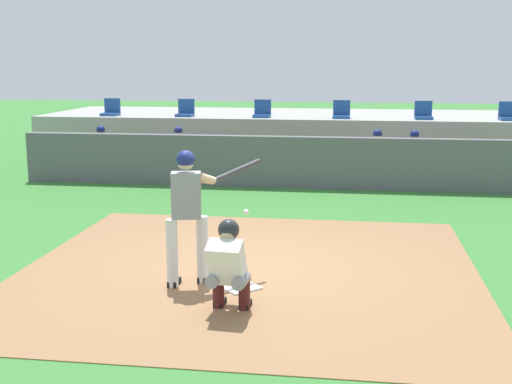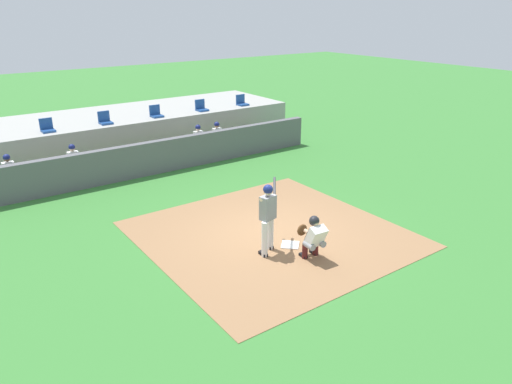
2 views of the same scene
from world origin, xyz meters
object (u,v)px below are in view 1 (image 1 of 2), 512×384
dugout_player_0 (100,150)px  stadium_seat_2 (262,112)px  batter_at_plate (189,209)px  stadium_seat_1 (185,111)px  dugout_player_3 (414,156)px  stadium_seat_0 (111,111)px  stadium_seat_4 (423,114)px  dugout_player_1 (178,152)px  stadium_seat_5 (508,115)px  home_plate (240,287)px  catcher_crouched (228,262)px  dugout_player_2 (377,156)px  stadium_seat_3 (341,113)px

dugout_player_0 → stadium_seat_2: (3.93, 2.03, 0.86)m
batter_at_plate → stadium_seat_1: (-2.57, 10.12, 0.50)m
dugout_player_3 → stadium_seat_0: 8.58m
stadium_seat_0 → stadium_seat_4: 8.67m
dugout_player_1 → dugout_player_3: 5.84m
stadium_seat_4 → stadium_seat_5: (2.17, 0.00, 0.00)m
home_plate → catcher_crouched: bearing=-89.4°
dugout_player_3 → stadium_seat_5: bearing=38.7°
batter_at_plate → dugout_player_2: size_ratio=1.39×
catcher_crouched → stadium_seat_1: 11.51m
dugout_player_0 → dugout_player_2: 7.01m
catcher_crouched → home_plate: bearing=90.6°
stadium_seat_5 → batter_at_plate: bearing=-121.1°
stadium_seat_0 → stadium_seat_1: bearing=0.0°
batter_at_plate → stadium_seat_4: 10.87m
dugout_player_1 → stadium_seat_3: stadium_seat_3 is taller
dugout_player_2 → stadium_seat_3: stadium_seat_3 is taller
stadium_seat_0 → stadium_seat_1: same height
stadium_seat_3 → stadium_seat_4: same height
batter_at_plate → catcher_crouched: size_ratio=0.96×
stadium_seat_1 → dugout_player_1: bearing=-81.8°
stadium_seat_2 → stadium_seat_3: 2.17m
home_plate → stadium_seat_4: stadium_seat_4 is taller
home_plate → dugout_player_2: dugout_player_2 is taller
dugout_player_2 → stadium_seat_1: (-5.25, 2.03, 0.86)m
dugout_player_0 → stadium_seat_0: stadium_seat_0 is taller
stadium_seat_0 → stadium_seat_5: 10.83m
dugout_player_0 → stadium_seat_0: bearing=101.3°
dugout_player_3 → dugout_player_0: bearing=180.0°
stadium_seat_1 → stadium_seat_5: 8.67m
stadium_seat_0 → home_plate: bearing=-62.0°
dugout_player_2 → dugout_player_1: bearing=180.0°
home_plate → dugout_player_0: dugout_player_0 is taller
stadium_seat_1 → stadium_seat_3: bearing=0.0°
catcher_crouched → stadium_seat_3: size_ratio=3.92×
dugout_player_1 → stadium_seat_1: size_ratio=2.71×
batter_at_plate → stadium_seat_4: stadium_seat_4 is taller
batter_at_plate → stadium_seat_5: (6.09, 10.12, 0.50)m
home_plate → stadium_seat_0: 11.63m
stadium_seat_2 → stadium_seat_4: size_ratio=1.00×
dugout_player_2 → stadium_seat_4: (1.25, 2.03, 0.86)m
dugout_player_2 → stadium_seat_5: stadium_seat_5 is taller
stadium_seat_4 → stadium_seat_5: size_ratio=1.00×
catcher_crouched → dugout_player_2: size_ratio=1.45×
stadium_seat_5 → stadium_seat_3: bearing=180.0°
dugout_player_0 → stadium_seat_4: (8.26, 2.03, 0.86)m
stadium_seat_1 → dugout_player_0: bearing=-130.9°
batter_at_plate → stadium_seat_3: (1.76, 10.12, 0.50)m
stadium_seat_1 → stadium_seat_4: 6.50m
catcher_crouched → dugout_player_3: dugout_player_3 is taller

